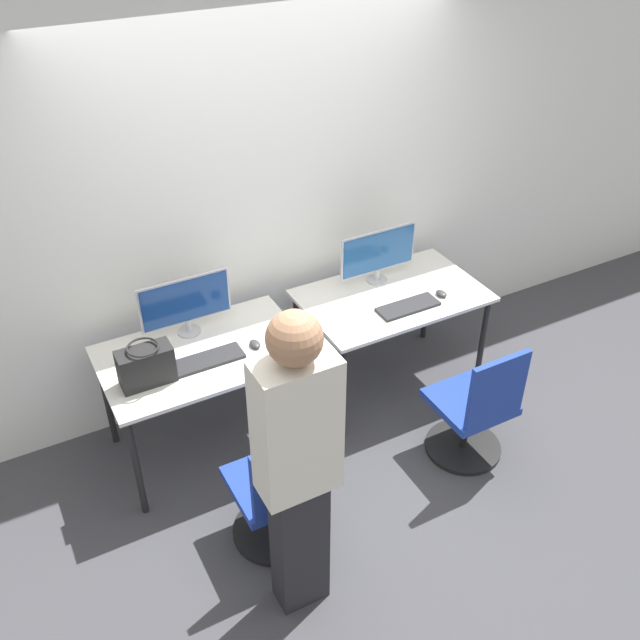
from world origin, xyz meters
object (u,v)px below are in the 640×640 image
Objects in this scene: handbag at (146,366)px; monitor_left at (186,303)px; person_left at (298,461)px; keyboard_right at (408,307)px; mouse_left at (255,344)px; office_chair_left at (278,496)px; office_chair_right at (474,413)px; monitor_right at (378,253)px; keyboard_left at (208,360)px; mouse_right at (441,294)px.

monitor_left is at bearing 43.61° from handbag.
person_left is 1.70m from keyboard_right.
office_chair_left is at bearing -106.98° from mouse_left.
office_chair_right is at bearing -83.91° from keyboard_right.
monitor_left reaches higher than handbag.
monitor_left is at bearing 178.38° from monitor_right.
office_chair_left is at bearing -61.25° from handbag.
office_chair_left is at bearing -87.04° from monitor_left.
monitor_left is at bearing 132.45° from mouse_left.
office_chair_left is (0.06, -0.77, -0.41)m from keyboard_left.
person_left is at bearing -141.35° from keyboard_right.
monitor_right is at bearing 12.22° from keyboard_left.
monitor_left is 1.86m from office_chair_right.
mouse_left is 1.08m from monitor_right.
keyboard_left is 0.48× the size of office_chair_left.
mouse_right is at bearing 3.56° from keyboard_right.
office_chair_left is 9.57× the size of mouse_right.
office_chair_left is 1.76m from monitor_right.
mouse_left is 0.91m from office_chair_left.
mouse_left reaches higher than keyboard_right.
handbag reaches higher than mouse_right.
keyboard_right is (0.00, -0.37, -0.20)m from monitor_right.
office_chair_left reaches higher than mouse_right.
monitor_left is 1.32m from monitor_right.
office_chair_left is at bearing 81.89° from person_left.
monitor_left reaches higher than office_chair_left.
keyboard_right is at bearing -17.36° from monitor_left.
person_left is 3.17× the size of monitor_right.
mouse_right is (1.59, -0.07, 0.01)m from keyboard_left.
keyboard_right is (1.26, 0.68, 0.41)m from office_chair_left.
monitor_right is at bearing 127.29° from mouse_right.
keyboard_right is 0.27m from mouse_right.
monitor_right is (1.26, 1.06, 0.61)m from office_chair_left.
office_chair_right is at bearing -22.83° from handbag.
keyboard_left is 4.56× the size of mouse_right.
mouse_left is 0.10× the size of office_chair_left.
monitor_right is 1.36× the size of keyboard_right.
office_chair_right is at bearing -37.77° from monitor_left.
office_chair_right is at bearing -28.48° from keyboard_left.
mouse_right is 0.10× the size of office_chair_right.
keyboard_left is at bearing -167.78° from monitor_right.
mouse_left is 1.39m from office_chair_right.
keyboard_left is at bearing 2.90° from handbag.
mouse_right is (1.30, -0.07, 0.00)m from mouse_left.
monitor_left and monitor_right have the same top height.
monitor_right is at bearing -1.62° from monitor_left.
person_left is at bearing -132.66° from monitor_right.
person_left is at bearing -98.11° from office_chair_left.
monitor_right is (1.32, -0.04, 0.00)m from monitor_left.
monitor_left is at bearing 162.64° from keyboard_right.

